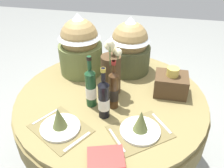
{
  "coord_description": "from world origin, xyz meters",
  "views": [
    {
      "loc": [
        0.28,
        -1.33,
        1.76
      ],
      "look_at": [
        0.0,
        0.03,
        0.81
      ],
      "focal_mm": 38.1,
      "sensor_mm": 36.0,
      "label": 1
    }
  ],
  "objects": [
    {
      "name": "wine_bottle_centre",
      "position": [
        0.04,
        -0.11,
        0.86
      ],
      "size": [
        0.07,
        0.07,
        0.35
      ],
      "color": "#422814",
      "rests_on": "dining_table"
    },
    {
      "name": "dining_table",
      "position": [
        0.0,
        0.0,
        0.59
      ],
      "size": [
        1.38,
        1.38,
        0.73
      ],
      "color": "olive",
      "rests_on": "ground"
    },
    {
      "name": "flower_vase",
      "position": [
        -0.01,
        0.05,
        0.9
      ],
      "size": [
        0.15,
        0.21,
        0.46
      ],
      "color": "#47331E",
      "rests_on": "dining_table"
    },
    {
      "name": "book_on_table",
      "position": [
        0.09,
        -0.55,
        0.74
      ],
      "size": [
        0.23,
        0.2,
        0.03
      ],
      "primitive_type": "cube",
      "rotation": [
        0.0,
        0.0,
        0.3
      ],
      "color": "#99332D",
      "rests_on": "dining_table"
    },
    {
      "name": "gift_tub_back_centre",
      "position": [
        0.07,
        0.39,
        0.96
      ],
      "size": [
        0.34,
        0.34,
        0.46
      ],
      "color": "#474C2D",
      "rests_on": "dining_table"
    },
    {
      "name": "ground",
      "position": [
        0.0,
        0.0,
        0.0
      ],
      "size": [
        8.0,
        8.0,
        0.0
      ],
      "primitive_type": "plane",
      "color": "gray"
    },
    {
      "name": "woven_basket_side_right",
      "position": [
        0.41,
        0.12,
        0.81
      ],
      "size": [
        0.23,
        0.19,
        0.21
      ],
      "color": "#47331E",
      "rests_on": "dining_table"
    },
    {
      "name": "place_setting_right",
      "position": [
        0.24,
        -0.31,
        0.77
      ],
      "size": [
        0.43,
        0.41,
        0.16
      ],
      "color": "brown",
      "rests_on": "dining_table"
    },
    {
      "name": "place_setting_left",
      "position": [
        -0.23,
        -0.38,
        0.77
      ],
      "size": [
        0.43,
        0.4,
        0.16
      ],
      "color": "brown",
      "rests_on": "dining_table"
    },
    {
      "name": "gift_tub_back_left",
      "position": [
        -0.31,
        0.29,
        0.98
      ],
      "size": [
        0.34,
        0.34,
        0.49
      ],
      "color": "olive",
      "rests_on": "dining_table"
    },
    {
      "name": "wine_bottle_rear",
      "position": [
        -0.0,
        -0.21,
        0.86
      ],
      "size": [
        0.07,
        0.07,
        0.35
      ],
      "color": "black",
      "rests_on": "dining_table"
    },
    {
      "name": "wine_bottle_left",
      "position": [
        -0.11,
        -0.12,
        0.87
      ],
      "size": [
        0.07,
        0.07,
        0.37
      ],
      "color": "#194223",
      "rests_on": "dining_table"
    }
  ]
}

